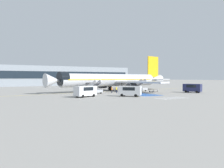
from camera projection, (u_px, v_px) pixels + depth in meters
The scene contains 25 objects.
ground_plane at pixel (113, 91), 67.31m from camera, with size 600.00×600.00×0.00m, color gray.
apron_leadline_yellow at pixel (112, 91), 66.75m from camera, with size 0.20×77.44×0.01m, color gold.
apron_stand_patch_blue at pixel (140, 94), 54.15m from camera, with size 5.94×10.91×0.01m, color #2856A8.
apron_walkway_bar_0 at pixel (160, 99), 42.70m from camera, with size 0.44×3.60×0.01m, color silver.
apron_walkway_bar_1 at pixel (165, 99), 43.29m from camera, with size 0.44×3.60×0.01m, color silver.
apron_walkway_bar_2 at pixel (169, 98), 43.89m from camera, with size 0.44×3.60×0.01m, color silver.
apron_walkway_bar_3 at pixel (174, 98), 44.49m from camera, with size 0.44×3.60×0.01m, color silver.
apron_walkway_bar_4 at pixel (178, 98), 45.08m from camera, with size 0.44×3.60×0.01m, color silver.
apron_walkway_bar_5 at pixel (182, 97), 45.68m from camera, with size 0.44×3.60×0.01m, color silver.
airliner at pixel (113, 80), 67.09m from camera, with size 43.17×34.06×11.65m.
boarding_stairs_forward at pixel (94, 90), 57.63m from camera, with size 2.83×5.44×3.67m.
boarding_stairs_aft at pixel (139, 88), 67.83m from camera, with size 2.83×5.44×3.89m.
fuel_tanker at pixel (102, 83), 92.39m from camera, with size 9.41×3.91×3.69m.
service_van_0 at pixel (130, 90), 47.91m from camera, with size 4.75×4.97×2.29m.
service_van_1 at pixel (85, 91), 46.52m from camera, with size 5.31×3.46×2.36m.
service_van_2 at pixel (192, 87), 60.28m from camera, with size 3.74×5.16×2.41m.
baggage_cart at pixel (153, 91), 63.64m from camera, with size 2.91×2.15×0.87m.
ground_crew_0 at pixel (129, 88), 64.73m from camera, with size 0.25×0.44×1.66m.
ground_crew_1 at pixel (122, 89), 60.61m from camera, with size 0.43×0.49×1.88m.
ground_crew_2 at pixel (116, 89), 59.48m from camera, with size 0.49×0.39×1.70m.
ground_crew_3 at pixel (112, 89), 59.14m from camera, with size 0.28×0.45×1.66m.
traffic_cone_0 at pixel (130, 91), 60.95m from camera, with size 0.61×0.61×0.68m.
traffic_cone_1 at pixel (132, 91), 63.34m from camera, with size 0.49×0.49×0.54m.
traffic_cone_2 at pixel (130, 92), 60.04m from camera, with size 0.47×0.47×0.52m.
terminal_building at pixel (53, 76), 114.51m from camera, with size 86.19×12.10×9.98m.
Camera 1 is at (-33.64, -58.20, 4.17)m, focal length 35.00 mm.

